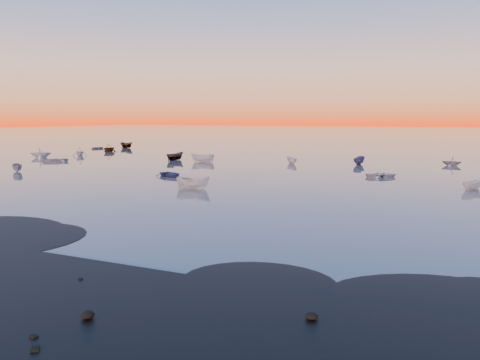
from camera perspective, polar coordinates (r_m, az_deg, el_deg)
The scene contains 5 objects.
ground at distance 126.25m, azimuth 13.31°, elevation 3.67°, with size 600.00×600.00×0.00m, color slate.
mud_lobes at distance 33.63m, azimuth -21.07°, elevation -7.24°, with size 140.00×6.00×0.07m, color black, non-canonical shape.
moored_fleet at distance 80.69m, azimuth 7.07°, elevation 1.66°, with size 124.00×58.00×1.20m, color silver, non-canonical shape.
boat_near_left at distance 67.01m, azimuth -8.46°, elevation 0.42°, with size 4.45×1.86×1.11m, color navy.
boat_near_center at distance 55.71m, azimuth -5.75°, elevation -1.01°, with size 4.23×1.79×1.46m, color silver.
Camera 1 is at (23.26, -23.81, 8.37)m, focal length 35.00 mm.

